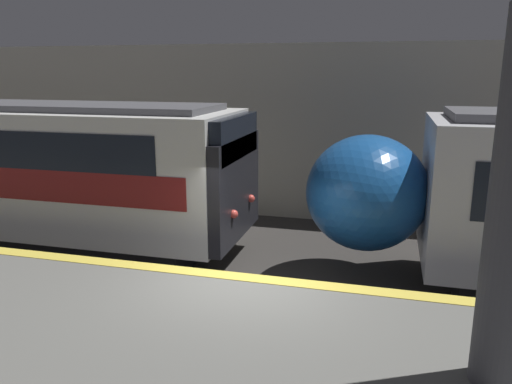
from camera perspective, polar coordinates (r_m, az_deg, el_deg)
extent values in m
plane|color=#33302D|center=(8.61, -0.88, -15.70)|extent=(120.00, 120.00, 0.00)
cube|color=#EAD14C|center=(8.01, -1.20, -9.72)|extent=(40.00, 0.30, 0.01)
cube|color=#B2AD9E|center=(14.24, 6.57, 6.59)|extent=(50.00, 0.15, 4.96)
ellipsoid|color=#195199|center=(10.22, 12.54, -0.03)|extent=(2.42, 2.68, 2.30)
sphere|color=#F2EFCC|center=(10.40, 7.19, -1.91)|extent=(0.20, 0.20, 0.20)
cube|color=black|center=(10.69, -2.32, 0.44)|extent=(0.25, 2.85, 2.19)
cube|color=black|center=(10.49, -2.38, 6.28)|extent=(0.25, 2.56, 0.88)
sphere|color=#EA4C42|center=(10.14, -2.56, -2.54)|extent=(0.18, 0.18, 0.18)
sphere|color=#EA4C42|center=(11.35, -0.58, -0.75)|extent=(0.18, 0.18, 0.18)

